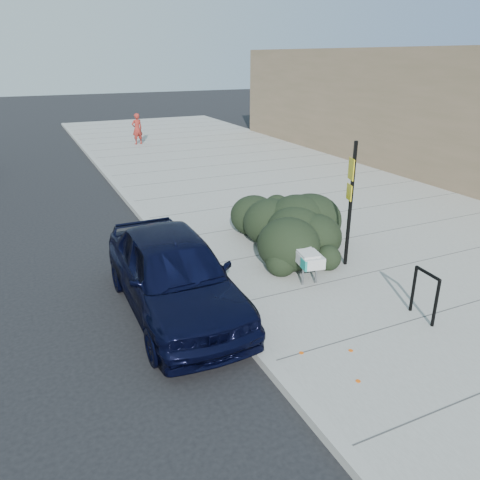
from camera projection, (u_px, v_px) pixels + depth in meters
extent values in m
plane|color=black|center=(222.00, 314.00, 9.40)|extent=(120.00, 120.00, 0.00)
cube|color=gray|center=(316.00, 207.00, 15.79)|extent=(11.20, 50.00, 0.15)
cube|color=#9E9E99|center=(155.00, 231.00, 13.57)|extent=(0.22, 50.00, 0.17)
cylinder|color=gray|center=(303.00, 275.00, 10.18)|extent=(0.05, 0.05, 0.44)
cylinder|color=gray|center=(316.00, 274.00, 10.25)|extent=(0.05, 0.05, 0.44)
cylinder|color=gray|center=(276.00, 246.00, 11.77)|extent=(0.05, 0.05, 0.44)
cylinder|color=gray|center=(288.00, 244.00, 11.84)|extent=(0.05, 0.05, 0.44)
cylinder|color=gray|center=(289.00, 252.00, 10.90)|extent=(0.35, 1.75, 0.04)
cylinder|color=gray|center=(301.00, 251.00, 10.98)|extent=(0.35, 1.75, 0.04)
cube|color=#B2B2B2|center=(295.00, 245.00, 10.88)|extent=(0.87, 2.37, 0.24)
cube|color=yellow|center=(282.00, 227.00, 11.66)|extent=(0.55, 0.54, 0.02)
cube|color=teal|center=(304.00, 265.00, 9.89)|extent=(0.10, 0.27, 0.22)
cylinder|color=black|center=(436.00, 303.00, 8.53)|extent=(0.06, 0.06, 0.94)
cylinder|color=black|center=(413.00, 289.00, 9.05)|extent=(0.06, 0.06, 0.94)
cylinder|color=black|center=(428.00, 273.00, 8.62)|extent=(0.11, 0.61, 0.06)
cube|color=black|center=(350.00, 205.00, 10.73)|extent=(0.09, 0.09, 2.95)
cube|color=yellow|center=(351.00, 169.00, 10.41)|extent=(0.13, 0.33, 0.48)
cube|color=yellow|center=(349.00, 192.00, 10.61)|extent=(0.12, 0.31, 0.36)
ellipsoid|color=black|center=(279.00, 214.00, 12.37)|extent=(2.33, 4.28, 1.56)
imported|color=black|center=(174.00, 273.00, 9.23)|extent=(1.99, 4.90, 1.67)
imported|color=maroon|center=(137.00, 129.00, 26.14)|extent=(0.70, 0.55, 1.70)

